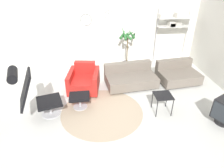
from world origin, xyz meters
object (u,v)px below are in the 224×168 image
(armchair_red, at_px, (84,81))
(couch_low, at_px, (130,78))
(ottoman, at_px, (80,98))
(potted_plant, at_px, (127,50))
(shelf_unit, at_px, (174,22))
(couch_second, at_px, (177,75))
(side_table, at_px, (163,97))
(lounge_chair, at_px, (31,91))

(armchair_red, height_order, couch_low, armchair_red)
(ottoman, bearing_deg, potted_plant, 53.09)
(potted_plant, relative_size, shelf_unit, 0.74)
(couch_second, height_order, side_table, couch_second)
(ottoman, relative_size, couch_low, 0.32)
(armchair_red, relative_size, shelf_unit, 0.51)
(shelf_unit, bearing_deg, ottoman, -143.57)
(ottoman, relative_size, shelf_unit, 0.25)
(couch_low, relative_size, side_table, 3.23)
(ottoman, xyz_separation_m, potted_plant, (1.61, 2.15, 0.42))
(armchair_red, xyz_separation_m, couch_low, (1.38, 0.13, -0.05))
(couch_low, distance_m, side_table, 1.51)
(ottoman, xyz_separation_m, couch_low, (1.50, 0.98, -0.04))
(ottoman, distance_m, shelf_unit, 4.18)
(lounge_chair, distance_m, couch_low, 2.87)
(armchair_red, bearing_deg, couch_low, -166.45)
(ottoman, relative_size, potted_plant, 0.34)
(lounge_chair, bearing_deg, couch_second, 92.67)
(lounge_chair, distance_m, side_table, 3.05)
(ottoman, bearing_deg, shelf_unit, 36.43)
(shelf_unit, bearing_deg, potted_plant, -172.15)
(couch_low, relative_size, couch_second, 1.23)
(ottoman, xyz_separation_m, couch_second, (3.00, 1.03, -0.04))
(couch_low, bearing_deg, potted_plant, -101.97)
(side_table, bearing_deg, couch_low, 109.54)
(armchair_red, relative_size, couch_second, 0.81)
(couch_low, distance_m, potted_plant, 1.26)
(ottoman, height_order, side_table, side_table)
(shelf_unit, bearing_deg, side_table, -113.41)
(side_table, relative_size, potted_plant, 0.33)
(ottoman, bearing_deg, side_table, -12.12)
(lounge_chair, height_order, couch_low, lounge_chair)
(ottoman, distance_m, couch_second, 3.17)
(side_table, bearing_deg, shelf_unit, 66.59)
(armchair_red, height_order, potted_plant, potted_plant)
(ottoman, xyz_separation_m, armchair_red, (0.11, 0.85, 0.01))
(couch_low, xyz_separation_m, shelf_unit, (1.71, 1.39, 1.31))
(couch_second, bearing_deg, couch_low, -4.57)
(couch_second, bearing_deg, armchair_red, -2.90)
(couch_second, relative_size, potted_plant, 0.85)
(couch_low, bearing_deg, ottoman, 26.80)
(armchair_red, distance_m, potted_plant, 2.02)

